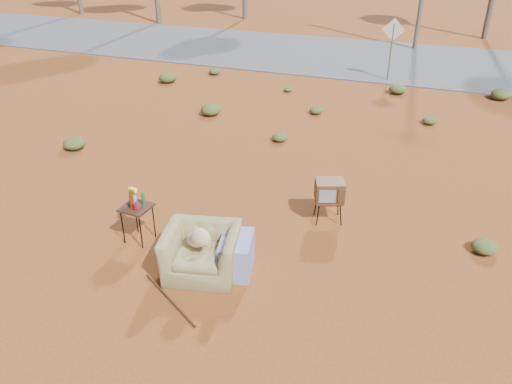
% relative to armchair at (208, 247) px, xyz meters
% --- Properties ---
extents(ground, '(140.00, 140.00, 0.00)m').
position_rel_armchair_xyz_m(ground, '(-0.17, 0.38, -0.49)').
color(ground, brown).
rests_on(ground, ground).
extents(highway, '(140.00, 7.00, 0.04)m').
position_rel_armchair_xyz_m(highway, '(-0.17, 15.38, -0.47)').
color(highway, '#565659').
rests_on(highway, ground).
extents(armchair, '(1.54, 1.20, 1.06)m').
position_rel_armchair_xyz_m(armchair, '(0.00, 0.00, 0.00)').
color(armchair, olive).
rests_on(armchair, ground).
extents(tv_unit, '(0.65, 0.59, 0.86)m').
position_rel_armchair_xyz_m(tv_unit, '(1.49, 2.26, 0.15)').
color(tv_unit, black).
rests_on(tv_unit, ground).
extents(side_table, '(0.53, 0.53, 1.00)m').
position_rel_armchair_xyz_m(side_table, '(-1.61, 0.43, 0.24)').
color(side_table, '#3D2216').
rests_on(side_table, ground).
extents(rusty_bar, '(1.30, 0.83, 0.04)m').
position_rel_armchair_xyz_m(rusty_bar, '(-0.26, -0.88, -0.47)').
color(rusty_bar, '#4C2914').
rests_on(rusty_bar, ground).
extents(road_sign, '(0.78, 0.06, 2.19)m').
position_rel_armchair_xyz_m(road_sign, '(1.33, 12.38, 1.01)').
color(road_sign, brown).
rests_on(road_sign, ground).
extents(scrub_patch, '(17.49, 8.07, 0.33)m').
position_rel_armchair_xyz_m(scrub_patch, '(-0.99, 4.79, -0.35)').
color(scrub_patch, '#4E5826').
rests_on(scrub_patch, ground).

